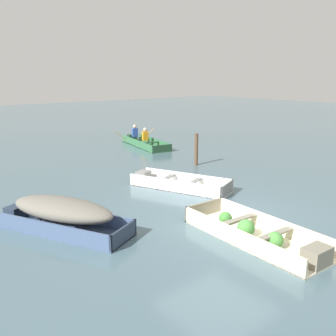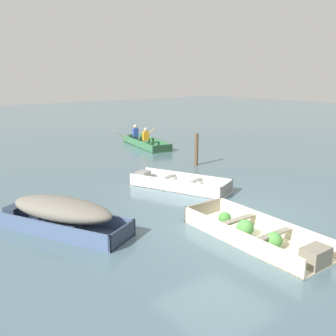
{
  "view_description": "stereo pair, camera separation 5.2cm",
  "coord_description": "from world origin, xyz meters",
  "px_view_note": "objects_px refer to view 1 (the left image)",
  "views": [
    {
      "loc": [
        -6.42,
        -5.91,
        3.42
      ],
      "look_at": [
        1.35,
        3.65,
        0.35
      ],
      "focal_mm": 40.0,
      "sensor_mm": 36.0,
      "label": 1
    },
    {
      "loc": [
        -6.38,
        -5.94,
        3.42
      ],
      "look_at": [
        1.35,
        3.65,
        0.35
      ],
      "focal_mm": 40.0,
      "sensor_mm": 36.0,
      "label": 2
    }
  ],
  "objects_px": {
    "skiff_slate_blue_near_moored": "(61,212)",
    "skiff_white_mid_moored": "(176,184)",
    "dinghy_cream_foreground": "(258,234)",
    "rowboat_green_with_crew": "(143,142)",
    "mooring_post": "(196,149)"
  },
  "relations": [
    {
      "from": "rowboat_green_with_crew",
      "to": "dinghy_cream_foreground",
      "type": "bearing_deg",
      "value": -113.34
    },
    {
      "from": "skiff_slate_blue_near_moored",
      "to": "mooring_post",
      "type": "bearing_deg",
      "value": 22.09
    },
    {
      "from": "dinghy_cream_foreground",
      "to": "mooring_post",
      "type": "relative_size",
      "value": 2.68
    },
    {
      "from": "skiff_white_mid_moored",
      "to": "rowboat_green_with_crew",
      "type": "xyz_separation_m",
      "value": [
        3.4,
        6.54,
        0.05
      ]
    },
    {
      "from": "skiff_white_mid_moored",
      "to": "mooring_post",
      "type": "height_order",
      "value": "mooring_post"
    },
    {
      "from": "skiff_slate_blue_near_moored",
      "to": "rowboat_green_with_crew",
      "type": "relative_size",
      "value": 0.88
    },
    {
      "from": "dinghy_cream_foreground",
      "to": "rowboat_green_with_crew",
      "type": "distance_m",
      "value": 11.49
    },
    {
      "from": "dinghy_cream_foreground",
      "to": "skiff_slate_blue_near_moored",
      "type": "distance_m",
      "value": 4.33
    },
    {
      "from": "dinghy_cream_foreground",
      "to": "skiff_slate_blue_near_moored",
      "type": "relative_size",
      "value": 1.0
    },
    {
      "from": "skiff_white_mid_moored",
      "to": "mooring_post",
      "type": "relative_size",
      "value": 2.59
    },
    {
      "from": "skiff_white_mid_moored",
      "to": "mooring_post",
      "type": "xyz_separation_m",
      "value": [
        2.58,
        1.85,
        0.48
      ]
    },
    {
      "from": "rowboat_green_with_crew",
      "to": "mooring_post",
      "type": "xyz_separation_m",
      "value": [
        -0.83,
        -4.69,
        0.44
      ]
    },
    {
      "from": "dinghy_cream_foreground",
      "to": "rowboat_green_with_crew",
      "type": "bearing_deg",
      "value": 66.66
    },
    {
      "from": "skiff_slate_blue_near_moored",
      "to": "skiff_white_mid_moored",
      "type": "distance_m",
      "value": 4.22
    },
    {
      "from": "skiff_white_mid_moored",
      "to": "dinghy_cream_foreground",
      "type": "bearing_deg",
      "value": -105.97
    }
  ]
}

